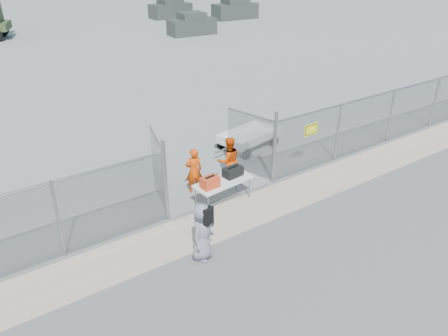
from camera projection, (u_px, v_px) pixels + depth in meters
ground at (263, 229)px, 12.40m from camera, size 160.00×160.00×0.00m
dirt_strip at (243, 213)px, 13.13m from camera, size 44.00×1.60×0.01m
chain_link_fence at (224, 168)px, 13.36m from camera, size 40.00×0.20×2.20m
folding_table at (223, 192)px, 13.46m from camera, size 1.93×0.96×0.79m
orange_bag at (210, 182)px, 12.86m from camera, size 0.56×0.40×0.33m
black_duffel at (233, 172)px, 13.50m from camera, size 0.65×0.42×0.29m
security_worker_left at (194, 171)px, 13.93m from camera, size 0.62×0.46×1.53m
security_worker_right at (229, 160)px, 14.45m from camera, size 0.90×0.76×1.65m
visitor at (202, 232)px, 10.93m from camera, size 0.93×0.84×1.60m
utility_trailer at (248, 139)px, 17.17m from camera, size 3.26×2.11×0.73m
parked_vehicle_near at (192, 24)px, 37.98m from camera, size 4.18×2.09×1.84m
parked_vehicle_mid at (170, 8)px, 46.48m from camera, size 4.48×2.22×1.98m
parked_vehicle_far at (235, 9)px, 45.81m from camera, size 4.77×2.42×2.10m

